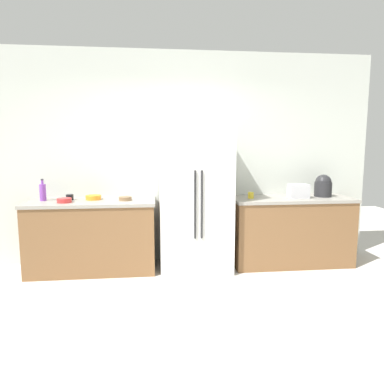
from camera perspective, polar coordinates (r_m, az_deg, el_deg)
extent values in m
plane|color=beige|center=(3.43, -0.84, -20.38)|extent=(11.04, 11.04, 0.00)
cube|color=silver|center=(4.85, -2.92, 5.51)|extent=(5.52, 0.10, 2.85)
cube|color=brown|center=(4.69, -15.86, -7.13)|extent=(1.57, 0.62, 0.87)
cube|color=gray|center=(4.59, -16.07, -1.63)|extent=(1.60, 0.65, 0.04)
cube|color=brown|center=(4.97, 15.68, -6.28)|extent=(1.58, 0.62, 0.87)
cube|color=gray|center=(4.88, 15.88, -1.08)|extent=(1.61, 0.65, 0.04)
cube|color=white|center=(4.51, 0.46, -1.30)|extent=(0.90, 0.70, 1.81)
cylinder|color=#262628|center=(4.14, 0.50, -2.10)|extent=(0.02, 0.02, 0.82)
cylinder|color=#262628|center=(4.15, 1.60, -2.08)|extent=(0.02, 0.02, 0.82)
cube|color=silver|center=(4.83, 16.92, 0.14)|extent=(0.26, 0.16, 0.18)
cylinder|color=#262628|center=(5.08, 20.54, 0.40)|extent=(0.23, 0.23, 0.20)
sphere|color=#262628|center=(5.07, 20.59, 1.49)|extent=(0.21, 0.21, 0.21)
cylinder|color=purple|center=(4.79, -23.11, -0.07)|extent=(0.08, 0.08, 0.21)
cylinder|color=purple|center=(4.77, -23.19, 1.47)|extent=(0.03, 0.03, 0.05)
cylinder|color=#333338|center=(4.77, -23.22, 1.87)|extent=(0.03, 0.03, 0.02)
cylinder|color=black|center=(4.72, -19.27, -0.81)|extent=(0.09, 0.09, 0.07)
cylinder|color=yellow|center=(4.67, 9.56, -0.52)|extent=(0.08, 0.08, 0.08)
cylinder|color=brown|center=(4.52, -10.82, -1.05)|extent=(0.16, 0.16, 0.05)
cylinder|color=orange|center=(4.68, -15.75, -0.86)|extent=(0.19, 0.19, 0.06)
cylinder|color=red|center=(4.55, -20.08, -1.29)|extent=(0.17, 0.17, 0.05)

